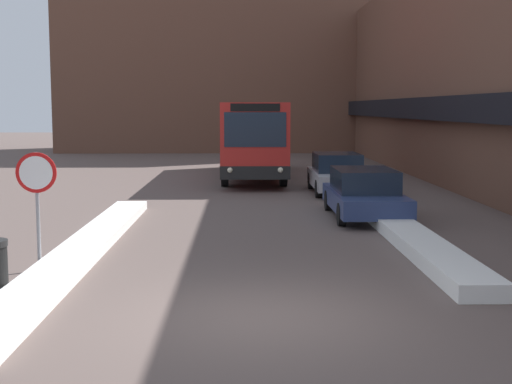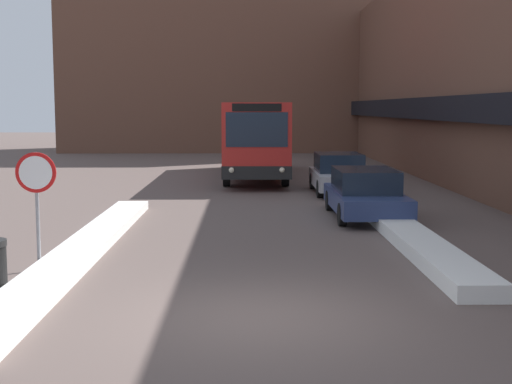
{
  "view_description": "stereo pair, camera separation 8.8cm",
  "coord_description": "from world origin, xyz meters",
  "px_view_note": "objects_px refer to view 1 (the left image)",
  "views": [
    {
      "loc": [
        -0.25,
        -10.24,
        3.07
      ],
      "look_at": [
        0.06,
        5.3,
        1.23
      ],
      "focal_mm": 50.0,
      "sensor_mm": 36.0,
      "label": 1
    },
    {
      "loc": [
        -0.16,
        -10.24,
        3.07
      ],
      "look_at": [
        0.06,
        5.3,
        1.23
      ],
      "focal_mm": 50.0,
      "sensor_mm": 36.0,
      "label": 2
    }
  ],
  "objects_px": {
    "parked_car_back": "(337,173)",
    "parked_car_front": "(364,193)",
    "stop_sign": "(37,185)",
    "city_bus": "(253,137)"
  },
  "relations": [
    {
      "from": "city_bus",
      "to": "stop_sign",
      "type": "xyz_separation_m",
      "value": [
        -4.33,
        -18.13,
        -0.16
      ]
    },
    {
      "from": "parked_car_back",
      "to": "stop_sign",
      "type": "height_order",
      "value": "stop_sign"
    },
    {
      "from": "parked_car_front",
      "to": "stop_sign",
      "type": "distance_m",
      "value": 9.81
    },
    {
      "from": "city_bus",
      "to": "stop_sign",
      "type": "height_order",
      "value": "city_bus"
    },
    {
      "from": "parked_car_front",
      "to": "parked_car_back",
      "type": "height_order",
      "value": "parked_car_back"
    },
    {
      "from": "parked_car_front",
      "to": "stop_sign",
      "type": "height_order",
      "value": "stop_sign"
    },
    {
      "from": "parked_car_back",
      "to": "stop_sign",
      "type": "distance_m",
      "value": 14.31
    },
    {
      "from": "parked_car_back",
      "to": "city_bus",
      "type": "bearing_deg",
      "value": 116.87
    },
    {
      "from": "parked_car_front",
      "to": "stop_sign",
      "type": "bearing_deg",
      "value": -138.24
    },
    {
      "from": "parked_car_back",
      "to": "parked_car_front",
      "type": "bearing_deg",
      "value": -90.0
    }
  ]
}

